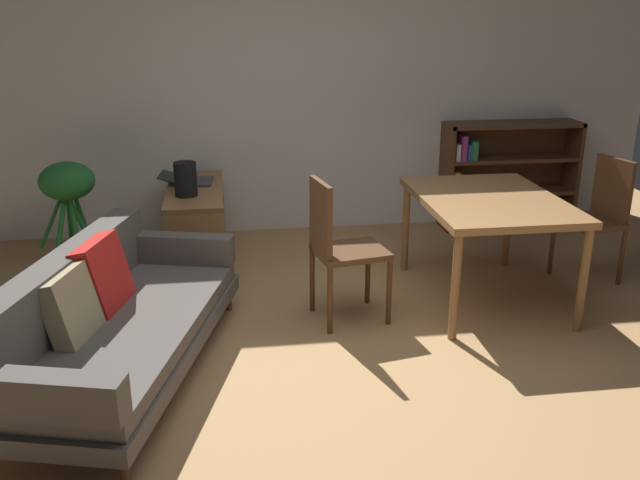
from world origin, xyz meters
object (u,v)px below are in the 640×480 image
at_px(dining_table, 489,207).
at_px(dining_chair_near, 599,213).
at_px(bookshelf, 501,174).
at_px(dining_chair_far, 339,244).
at_px(fabric_couch, 107,319).
at_px(potted_floor_plant, 69,196).
at_px(open_laptop, 189,180).
at_px(media_console, 197,224).
at_px(desk_speaker, 185,179).

distance_m(dining_table, dining_chair_near, 1.03).
bearing_deg(bookshelf, dining_chair_far, -135.06).
distance_m(fabric_couch, bookshelf, 4.11).
xyz_separation_m(fabric_couch, dining_table, (2.53, 0.74, 0.35)).
distance_m(potted_floor_plant, dining_chair_far, 2.33).
bearing_deg(open_laptop, fabric_couch, -101.23).
bearing_deg(media_console, fabric_couch, -103.88).
distance_m(media_console, potted_floor_plant, 1.03).
relative_size(media_console, bookshelf, 0.95).
bearing_deg(dining_table, open_laptop, 149.19).
relative_size(fabric_couch, desk_speaker, 8.16).
height_order(fabric_couch, desk_speaker, desk_speaker).
height_order(potted_floor_plant, dining_chair_far, dining_chair_far).
relative_size(fabric_couch, media_console, 1.78).
distance_m(media_console, open_laptop, 0.39).
bearing_deg(dining_chair_far, media_console, 126.88).
relative_size(dining_chair_near, bookshelf, 0.74).
bearing_deg(dining_table, bookshelf, 64.79).
relative_size(desk_speaker, dining_chair_near, 0.28).
xyz_separation_m(dining_table, bookshelf, (0.79, 1.67, -0.19)).
bearing_deg(dining_chair_far, potted_floor_plant, 147.28).
bearing_deg(media_console, dining_chair_far, -53.12).
height_order(fabric_couch, bookshelf, bookshelf).
height_order(open_laptop, dining_table, dining_table).
bearing_deg(desk_speaker, dining_chair_far, -46.11).
bearing_deg(open_laptop, dining_chair_far, -55.37).
bearing_deg(dining_chair_far, dining_chair_near, 12.31).
xyz_separation_m(media_console, open_laptop, (-0.05, 0.19, 0.33)).
xyz_separation_m(fabric_couch, dining_chair_far, (1.42, 0.53, 0.20)).
bearing_deg(desk_speaker, dining_table, -21.86).
distance_m(dining_chair_near, bookshelf, 1.45).
relative_size(media_console, dining_chair_far, 1.24).
xyz_separation_m(desk_speaker, dining_chair_far, (1.03, -1.07, -0.21)).
height_order(fabric_couch, media_console, fabric_couch).
bearing_deg(media_console, potted_floor_plant, -177.70).
xyz_separation_m(dining_table, dining_chair_far, (-1.10, -0.21, -0.14)).
bearing_deg(dining_table, potted_floor_plant, 161.19).
bearing_deg(fabric_couch, desk_speaker, 76.13).
height_order(media_console, bookshelf, bookshelf).
relative_size(fabric_couch, potted_floor_plant, 2.48).
bearing_deg(bookshelf, fabric_couch, -143.96).
bearing_deg(potted_floor_plant, bookshelf, 9.28).
relative_size(open_laptop, potted_floor_plant, 0.53).
relative_size(potted_floor_plant, bookshelf, 0.68).
height_order(dining_chair_near, bookshelf, bookshelf).
height_order(fabric_couch, dining_chair_far, dining_chair_far).
relative_size(dining_chair_far, bookshelf, 0.77).
height_order(desk_speaker, dining_table, desk_speaker).
height_order(desk_speaker, dining_chair_far, dining_chair_far).
distance_m(potted_floor_plant, dining_table, 3.24).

